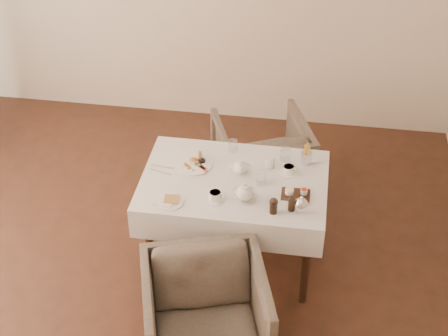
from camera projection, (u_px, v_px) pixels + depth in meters
name	position (u px, v px, depth m)	size (l,w,h in m)	color
table	(234.00, 192.00, 4.79)	(1.28, 0.88, 0.75)	black
armchair_near	(206.00, 317.00, 4.25)	(0.75, 0.77, 0.70)	#474034
armchair_far	(262.00, 157.00, 5.65)	(0.72, 0.74, 0.67)	#474034
breakfast_plate	(194.00, 163.00, 4.85)	(0.27, 0.27, 0.03)	white
side_plate	(168.00, 201.00, 4.51)	(0.20, 0.19, 0.02)	white
teapot_centre	(241.00, 167.00, 4.74)	(0.15, 0.11, 0.12)	white
teapot_front	(245.00, 192.00, 4.50)	(0.17, 0.13, 0.14)	white
creamer	(270.00, 162.00, 4.81)	(0.06, 0.06, 0.08)	white
teacup_near	(215.00, 196.00, 4.52)	(0.13, 0.13, 0.06)	white
teacup_far	(289.00, 170.00, 4.76)	(0.13, 0.13, 0.06)	white
glass_left	(233.00, 146.00, 4.97)	(0.07, 0.07, 0.09)	silver
glass_mid	(261.00, 178.00, 4.65)	(0.07, 0.07, 0.10)	silver
glass_right	(285.00, 154.00, 4.87)	(0.07, 0.07, 0.10)	silver
condiment_board	(295.00, 194.00, 4.57)	(0.19, 0.13, 0.05)	black
pepper_mill_left	(273.00, 206.00, 4.40)	(0.06, 0.06, 0.12)	black
pepper_mill_right	(292.00, 204.00, 4.42)	(0.05, 0.05, 0.11)	black
silver_pot	(301.00, 204.00, 4.41)	(0.11, 0.09, 0.12)	white
fries_cup	(307.00, 155.00, 4.83)	(0.08, 0.08, 0.16)	silver
cutlery_fork	(162.00, 167.00, 4.83)	(0.01, 0.17, 0.00)	silver
cutlery_knife	(161.00, 172.00, 4.78)	(0.01, 0.17, 0.00)	silver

